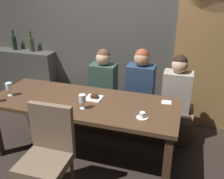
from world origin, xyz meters
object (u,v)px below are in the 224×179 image
wine_glass_end_right (82,99)px  espresso_cup (142,116)px  dessert_plate (94,98)px  wine_glass_far_right (9,87)px  wine_bottle_pale_label (31,44)px  chair_near_side (48,149)px  banquette_bench (104,112)px  diner_redhead (103,76)px  wine_bottle_dark_red (14,43)px  dining_table (84,108)px  diner_bearded (141,79)px  diner_far_end (178,85)px

wine_glass_end_right → espresso_cup: size_ratio=1.37×
espresso_cup → dessert_plate: (-0.63, 0.27, -0.01)m
wine_glass_far_right → wine_bottle_pale_label: bearing=111.3°
chair_near_side → banquette_bench: bearing=87.6°
wine_glass_end_right → wine_glass_far_right: same height
diner_redhead → espresso_cup: size_ratio=6.04×
chair_near_side → wine_glass_far_right: size_ratio=5.98×
banquette_bench → wine_bottle_dark_red: size_ratio=7.67×
dining_table → banquette_bench: bearing=90.0°
diner_redhead → wine_bottle_dark_red: bearing=168.7°
chair_near_side → wine_glass_far_right: 1.08m
diner_bearded → espresso_cup: (0.20, -0.85, -0.05)m
chair_near_side → wine_glass_end_right: size_ratio=5.98×
chair_near_side → wine_bottle_dark_red: bearing=132.7°
banquette_bench → diner_far_end: bearing=-1.6°
chair_near_side → espresso_cup: bearing=34.6°
diner_redhead → diner_far_end: (1.02, -0.06, 0.01)m
banquette_bench → diner_bearded: 0.80m
wine_glass_end_right → wine_glass_far_right: bearing=177.5°
chair_near_side → diner_bearded: diner_bearded is taller
chair_near_side → wine_bottle_pale_label: bearing=126.4°
diner_bearded → wine_bottle_dark_red: bearing=170.1°
diner_far_end → wine_bottle_pale_label: bearing=170.6°
chair_near_side → diner_bearded: bearing=67.1°
espresso_cup → banquette_bench: bearing=129.6°
diner_far_end → wine_bottle_dark_red: wine_bottle_dark_red is taller
dining_table → wine_glass_far_right: 0.94m
wine_glass_end_right → chair_near_side: bearing=-102.9°
diner_redhead → wine_glass_end_right: diner_redhead is taller
diner_bearded → diner_far_end: size_ratio=1.05×
diner_far_end → wine_glass_far_right: diner_far_end is taller
banquette_bench → wine_glass_far_right: (-0.91, -0.83, 0.63)m
diner_redhead → diner_far_end: diner_far_end is taller
dining_table → diner_bearded: bearing=51.8°
banquette_bench → wine_glass_end_right: (0.07, -0.87, 0.63)m
chair_near_side → diner_bearded: 1.54m
diner_redhead → diner_bearded: 0.55m
banquette_bench → diner_redhead: 0.56m
banquette_bench → wine_bottle_pale_label: 1.65m
dining_table → espresso_cup: bearing=-13.8°
chair_near_side → dessert_plate: (0.15, 0.82, 0.20)m
wine_bottle_pale_label → wine_glass_end_right: wine_bottle_pale_label is taller
wine_bottle_dark_red → dining_table: bearing=-32.0°
chair_near_side → diner_bearded: (0.59, 1.40, 0.26)m
diner_redhead → dessert_plate: diner_redhead is taller
wine_bottle_dark_red → wine_bottle_pale_label: bearing=0.0°
diner_bearded → wine_glass_end_right: (-0.46, -0.85, 0.04)m
dining_table → wine_glass_far_right: (-0.91, -0.13, 0.20)m
banquette_bench → chair_near_side: (-0.06, -1.42, 0.33)m
banquette_bench → diner_redhead: (-0.01, 0.03, 0.56)m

